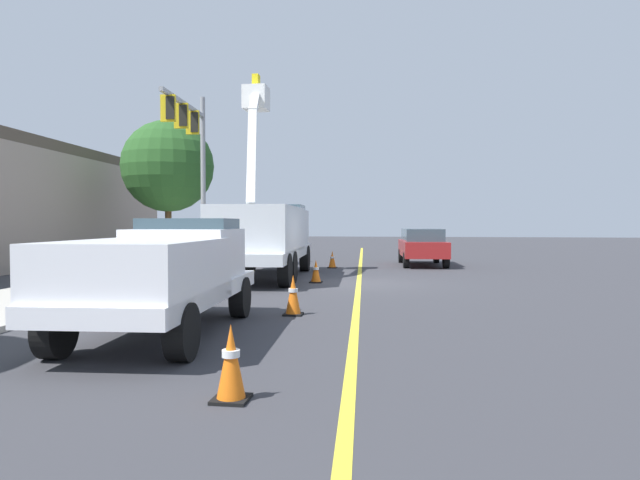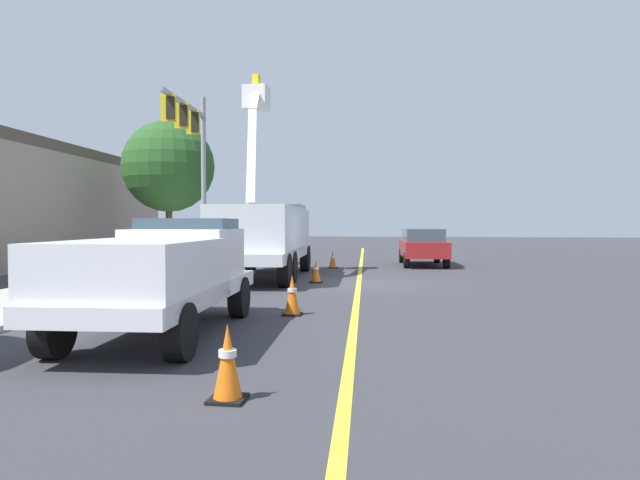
% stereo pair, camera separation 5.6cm
% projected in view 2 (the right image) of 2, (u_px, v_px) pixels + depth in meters
% --- Properties ---
extents(ground, '(120.00, 120.00, 0.00)m').
position_uv_depth(ground, '(359.00, 283.00, 18.00)').
color(ground, '#38383D').
extents(sidewalk_far_side, '(60.11, 7.63, 0.12)m').
position_uv_depth(sidewalk_far_side, '(118.00, 279.00, 18.67)').
color(sidewalk_far_side, '#B2ADA3').
rests_on(sidewalk_far_side, ground).
extents(lane_centre_stripe, '(49.90, 3.53, 0.01)m').
position_uv_depth(lane_centre_stripe, '(359.00, 283.00, 18.00)').
color(lane_centre_stripe, yellow).
rests_on(lane_centre_stripe, ground).
extents(utility_bucket_truck, '(8.35, 3.05, 7.66)m').
position_uv_depth(utility_bucket_truck, '(266.00, 232.00, 19.91)').
color(utility_bucket_truck, silver).
rests_on(utility_bucket_truck, ground).
extents(service_pickup_truck, '(5.73, 2.49, 2.06)m').
position_uv_depth(service_pickup_truck, '(162.00, 271.00, 9.75)').
color(service_pickup_truck, white).
rests_on(service_pickup_truck, ground).
extents(passing_minivan, '(4.92, 2.22, 1.69)m').
position_uv_depth(passing_minivan, '(423.00, 244.00, 25.63)').
color(passing_minivan, maroon).
rests_on(passing_minivan, ground).
extents(traffic_cone_leading, '(0.40, 0.40, 0.86)m').
position_uv_depth(traffic_cone_leading, '(228.00, 363.00, 6.13)').
color(traffic_cone_leading, black).
rests_on(traffic_cone_leading, ground).
extents(traffic_cone_mid_front, '(0.40, 0.40, 0.86)m').
position_uv_depth(traffic_cone_mid_front, '(292.00, 295.00, 11.82)').
color(traffic_cone_mid_front, black).
rests_on(traffic_cone_mid_front, ground).
extents(traffic_cone_mid_rear, '(0.40, 0.40, 0.75)m').
position_uv_depth(traffic_cone_mid_rear, '(316.00, 271.00, 18.20)').
color(traffic_cone_mid_rear, black).
rests_on(traffic_cone_mid_rear, ground).
extents(traffic_cone_trailing, '(0.40, 0.40, 0.75)m').
position_uv_depth(traffic_cone_trailing, '(333.00, 260.00, 24.10)').
color(traffic_cone_trailing, black).
rests_on(traffic_cone_trailing, ground).
extents(traffic_signal_mast, '(5.27, 0.77, 7.62)m').
position_uv_depth(traffic_signal_mast, '(193.00, 144.00, 23.39)').
color(traffic_signal_mast, gray).
rests_on(traffic_signal_mast, ground).
extents(street_tree_right, '(4.50, 4.50, 7.01)m').
position_uv_depth(street_tree_right, '(169.00, 167.00, 27.38)').
color(street_tree_right, brown).
rests_on(street_tree_right, ground).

